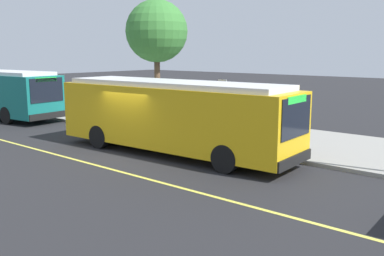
# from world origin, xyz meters

# --- Properties ---
(ground_plane) EXTENTS (120.00, 120.00, 0.00)m
(ground_plane) POSITION_xyz_m (0.00, 0.00, 0.00)
(ground_plane) COLOR #232326
(sidewalk_curb) EXTENTS (44.00, 6.40, 0.15)m
(sidewalk_curb) POSITION_xyz_m (0.00, 6.00, 0.07)
(sidewalk_curb) COLOR gray
(sidewalk_curb) RESTS_ON ground_plane
(lane_stripe_center) EXTENTS (36.00, 0.14, 0.01)m
(lane_stripe_center) POSITION_xyz_m (0.00, -2.20, 0.00)
(lane_stripe_center) COLOR #E0D64C
(lane_stripe_center) RESTS_ON ground_plane
(transit_bus_main) EXTENTS (10.75, 3.09, 2.95)m
(transit_bus_main) POSITION_xyz_m (1.35, 1.01, 1.62)
(transit_bus_main) COLOR gold
(transit_bus_main) RESTS_ON ground_plane
(bus_shelter) EXTENTS (2.90, 1.60, 2.48)m
(bus_shelter) POSITION_xyz_m (-0.87, 5.65, 1.92)
(bus_shelter) COLOR #333338
(bus_shelter) RESTS_ON sidewalk_curb
(waiting_bench) EXTENTS (1.60, 0.48, 0.95)m
(waiting_bench) POSITION_xyz_m (-0.86, 5.66, 0.63)
(waiting_bench) COLOR brown
(waiting_bench) RESTS_ON sidewalk_curb
(route_sign_post) EXTENTS (0.44, 0.08, 2.80)m
(route_sign_post) POSITION_xyz_m (2.08, 3.35, 1.96)
(route_sign_post) COLOR #333338
(route_sign_post) RESTS_ON sidewalk_curb
(pedestrian_commuter) EXTENTS (0.24, 0.40, 1.69)m
(pedestrian_commuter) POSITION_xyz_m (-0.28, 3.81, 1.12)
(pedestrian_commuter) COLOR #282D47
(pedestrian_commuter) RESTS_ON sidewalk_curb
(street_tree_near_shelter) EXTENTS (3.83, 3.83, 7.12)m
(street_tree_near_shelter) POSITION_xyz_m (-6.30, 7.83, 5.33)
(street_tree_near_shelter) COLOR brown
(street_tree_near_shelter) RESTS_ON sidewalk_curb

